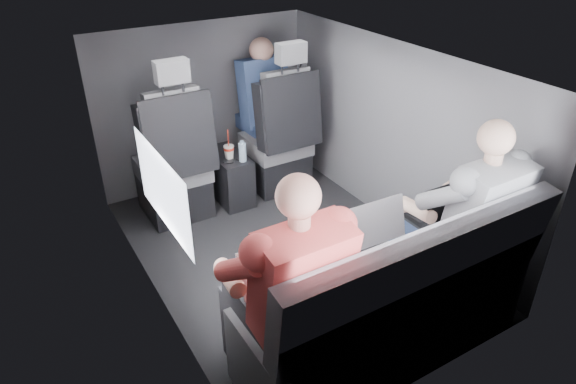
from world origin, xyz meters
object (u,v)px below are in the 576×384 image
front_seat_left (175,170)px  center_console (229,177)px  passenger_front_right (263,95)px  soda_cup (229,152)px  rear_bench (390,309)px  passenger_rear_right (462,217)px  front_seat_right (279,144)px  passenger_rear_left (285,286)px  laptop_white (263,268)px  laptop_silver (365,226)px  laptop_black (436,208)px  water_bottle (242,152)px

front_seat_left → center_console: 0.49m
passenger_front_right → center_console: bearing=-153.8°
soda_cup → passenger_front_right: 0.62m
soda_cup → passenger_front_right: bearing=32.6°
rear_bench → passenger_rear_right: 0.65m
rear_bench → soda_cup: size_ratio=6.54×
front_seat_right → passenger_rear_left: 2.09m
soda_cup → passenger_rear_left: size_ratio=0.20×
center_console → rear_bench: 1.94m
laptop_white → laptop_silver: 0.64m
rear_bench → passenger_front_right: bearing=78.4°
soda_cup → passenger_rear_right: (0.58, -1.77, 0.17)m
laptop_black → front_seat_left: bearing=119.8°
laptop_silver → rear_bench: bearing=-98.5°
laptop_white → passenger_rear_right: (1.15, -0.17, -0.00)m
front_seat_right → laptop_black: bearing=-88.1°
center_console → passenger_rear_left: (-0.57, -1.85, 0.44)m
soda_cup → laptop_black: size_ratio=0.71×
passenger_rear_left → front_seat_left: bearing=86.1°
water_bottle → passenger_rear_right: 1.76m
rear_bench → laptop_black: bearing=25.1°
passenger_rear_right → passenger_front_right: passenger_rear_right is taller
passenger_front_right → laptop_white: bearing=-118.7°
laptop_white → laptop_black: size_ratio=0.98×
passenger_rear_right → rear_bench: bearing=-170.3°
water_bottle → center_console: bearing=107.3°
front_seat_left → passenger_rear_left: size_ratio=1.01×
laptop_silver → center_console: bearing=91.6°
laptop_white → laptop_black: bearing=-1.5°
front_seat_left → rear_bench: size_ratio=0.79×
water_bottle → laptop_white: laptop_white is taller
front_seat_right → water_bottle: size_ratio=7.61×
center_console → soda_cup: bearing=-106.1°
soda_cup → passenger_rear_left: passenger_rear_left is taller
laptop_black → passenger_rear_left: bearing=-172.5°
rear_bench → laptop_black: 0.65m
water_bottle → laptop_black: bearing=-73.6°
front_seat_right → soda_cup: 0.48m
laptop_white → water_bottle: bearing=66.9°
passenger_rear_left → passenger_front_right: size_ratio=1.59×
rear_bench → passenger_front_right: size_ratio=2.04×
laptop_silver → laptop_black: bearing=-8.0°
passenger_rear_right → laptop_silver: bearing=158.2°
water_bottle → laptop_silver: 1.48m
water_bottle → laptop_white: 1.65m
laptop_black → soda_cup: bearing=108.0°
rear_bench → soda_cup: rear_bench is taller
front_seat_left → passenger_rear_right: front_seat_left is taller
center_console → water_bottle: size_ratio=2.89×
laptop_white → laptop_black: 1.10m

